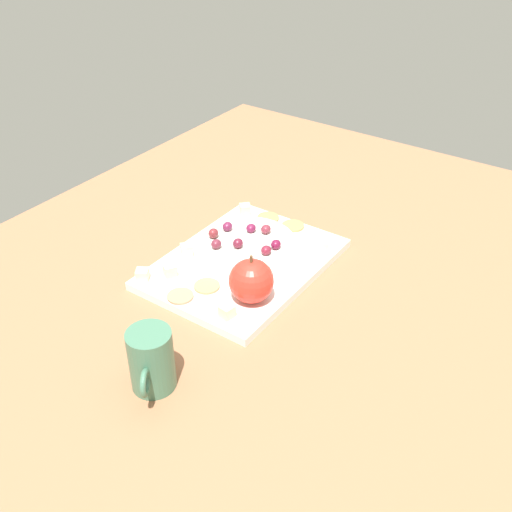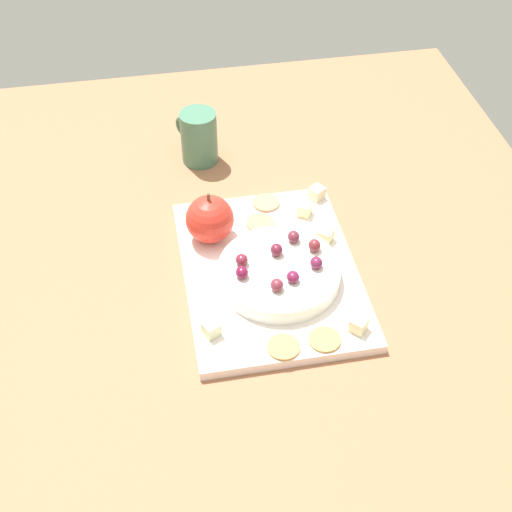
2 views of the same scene
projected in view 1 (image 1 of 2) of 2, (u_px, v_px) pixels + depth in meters
table at (268, 275)px, 113.37cm from camera, size 131.00×106.08×4.87cm
platter at (244, 264)px, 110.80cm from camera, size 34.62×25.54×1.56cm
serving_dish at (247, 247)px, 111.67cm from camera, size 17.86×17.86×2.54cm
apple_whole at (251, 281)px, 98.83cm from camera, size 7.46×7.46×7.46cm
apple_stem at (251, 259)px, 96.40cm from camera, size 0.50×0.50×1.20cm
cheese_cube_0 at (170, 270)px, 105.90cm from camera, size 2.86×2.86×2.09cm
cheese_cube_1 at (227, 312)px, 96.56cm from camera, size 2.40×2.40×2.09cm
cheese_cube_2 at (323, 246)px, 112.30cm from camera, size 2.80×2.80×2.09cm
cheese_cube_3 at (187, 250)px, 111.28cm from camera, size 2.95×2.95×2.09cm
cheese_cube_4 at (142, 275)px, 104.79cm from camera, size 2.89×2.89×2.09cm
cheese_cube_5 at (245, 209)px, 123.68cm from camera, size 2.96×2.96×2.09cm
cracker_0 at (180, 296)px, 101.22cm from camera, size 4.47×4.47×0.40cm
cracker_1 at (207, 286)px, 103.54cm from camera, size 4.47×4.47×0.40cm
cracker_2 at (268, 218)px, 122.48cm from camera, size 4.47×4.47×0.40cm
cracker_3 at (293, 226)px, 119.94cm from camera, size 4.47×4.47×0.40cm
grape_0 at (213, 233)px, 111.44cm from camera, size 2.00×1.80×1.88cm
grape_1 at (229, 225)px, 113.91cm from camera, size 2.00×1.80×1.73cm
grape_2 at (251, 228)px, 113.20cm from camera, size 2.00×1.80×1.62cm
grape_3 at (266, 229)px, 112.76cm from camera, size 2.00×1.80×1.73cm
grape_4 at (277, 243)px, 108.75cm from camera, size 2.00×1.80×1.74cm
grape_5 at (216, 244)px, 108.56cm from camera, size 2.00×1.80×1.75cm
grape_6 at (266, 250)px, 106.93cm from camera, size 2.00×1.80×1.71cm
grape_7 at (238, 243)px, 108.69cm from camera, size 2.00×1.80×1.83cm
cup at (151, 360)px, 84.27cm from camera, size 8.84×6.98×9.60cm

